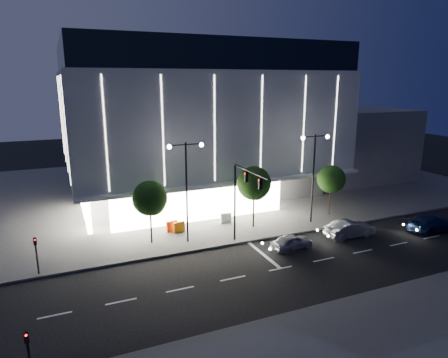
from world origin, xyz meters
TOP-DOWN VIEW (x-y plane):
  - ground at (0.00, 0.00)m, footprint 160.00×160.00m
  - sidewalk_museum at (5.00, 24.00)m, footprint 70.00×40.00m
  - sidewalk_near at (5.00, -12.00)m, footprint 70.00×10.00m
  - museum at (2.98, 22.31)m, footprint 30.00×25.80m
  - annex_building at (26.00, 24.00)m, footprint 16.00×20.00m
  - traffic_mast at (1.00, 3.34)m, footprint 0.33×5.89m
  - street_lamp_west at (-3.00, 6.00)m, footprint 3.16×0.36m
  - street_lamp_east at (10.00, 6.00)m, footprint 3.16×0.36m
  - ped_signal_far at (-15.00, 4.50)m, footprint 0.22×0.24m
  - ped_signal_near at (-15.00, -7.50)m, footprint 0.22×0.24m
  - tree_left at (-5.97, 7.02)m, footprint 3.02×3.02m
  - tree_mid at (4.03, 7.02)m, footprint 3.25×3.25m
  - tree_right at (13.03, 7.02)m, footprint 2.91×2.91m
  - car_lead at (4.76, 1.28)m, footprint 4.02×2.06m
  - car_second at (11.10, 1.53)m, footprint 4.78×1.69m
  - car_third at (19.36, -0.40)m, footprint 5.35×2.31m
  - barrier_a at (-3.59, 8.97)m, footprint 1.12×0.41m
  - barrier_c at (-3.06, 8.44)m, footprint 1.13×0.43m
  - barrier_d at (2.00, 9.08)m, footprint 1.12×0.33m

SIDE VIEW (x-z plane):
  - ground at x=0.00m, z-range 0.00..0.00m
  - sidewalk_museum at x=5.00m, z-range 0.00..0.15m
  - sidewalk_near at x=5.00m, z-range 0.00..0.15m
  - barrier_a at x=-3.59m, z-range 0.15..1.15m
  - barrier_c at x=-3.06m, z-range 0.15..1.15m
  - barrier_d at x=2.00m, z-range 0.15..1.15m
  - car_lead at x=4.76m, z-range 0.00..1.31m
  - car_third at x=19.36m, z-range 0.00..1.53m
  - car_second at x=11.10m, z-range 0.00..1.57m
  - ped_signal_far at x=-15.00m, z-range 0.39..3.39m
  - ped_signal_near at x=-15.00m, z-range 0.39..3.39m
  - tree_right at x=13.03m, z-range 1.13..6.64m
  - tree_left at x=-5.97m, z-range 1.17..6.90m
  - tree_mid at x=4.03m, z-range 1.26..7.41m
  - annex_building at x=26.00m, z-range 0.00..10.00m
  - traffic_mast at x=1.00m, z-range 1.49..8.56m
  - street_lamp_west at x=-3.00m, z-range 1.46..10.46m
  - street_lamp_east at x=10.00m, z-range 1.46..10.46m
  - museum at x=2.98m, z-range 0.27..18.27m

